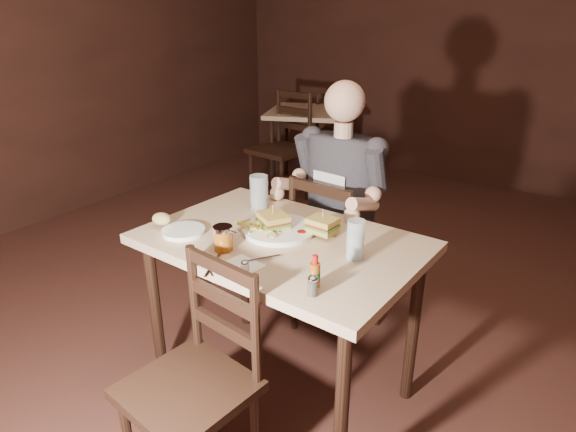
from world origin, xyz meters
The scene contains 24 objects.
room_shell centered at (0.00, 0.00, 1.40)m, with size 7.00×7.00×7.00m.
main_table centered at (-0.17, -0.09, 0.68)m, with size 1.15×0.80×0.77m.
bg_table centered at (-1.60, 2.50, 0.68)m, with size 1.04×1.04×0.77m.
chair_far centered at (-0.20, 0.48, 0.44)m, with size 0.41×0.45×0.89m, color black, non-canonical shape.
chair_near centered at (-0.17, -0.66, 0.43)m, with size 0.39×0.43×0.85m, color black, non-canonical shape.
bg_chair_far centered at (-1.60, 3.05, 0.44)m, with size 0.41×0.45×0.88m, color black, non-canonical shape.
bg_chair_near centered at (-1.60, 1.95, 0.50)m, with size 0.46×0.50×0.99m, color black, non-canonical shape.
diner centered at (-0.20, 0.44, 0.90)m, with size 0.51×0.40×0.88m, color #37343A, non-canonical shape.
dinner_plate centered at (-0.21, -0.05, 0.78)m, with size 0.30×0.30×0.02m, color white.
sandwich_left centered at (-0.24, -0.05, 0.84)m, with size 0.13×0.10×0.11m, color gold, non-canonical shape.
sandwich_right centered at (-0.05, 0.03, 0.84)m, with size 0.11×0.09×0.10m, color gold, non-canonical shape.
fries_pile centered at (-0.27, -0.09, 0.81)m, with size 0.25×0.17×0.04m, color #DACD63, non-canonical shape.
ketchup_dollop centered at (-0.11, -0.03, 0.79)m, with size 0.04×0.04×0.01m, color maroon.
glass_left centered at (-0.45, 0.13, 0.85)m, with size 0.09×0.09×0.16m, color silver.
glass_right centered at (0.15, -0.08, 0.85)m, with size 0.07×0.07×0.15m, color silver.
hot_sauce centered at (0.13, -0.34, 0.83)m, with size 0.04×0.04×0.11m, color #8C4610, non-canonical shape.
salt_shaker centered at (-0.10, -0.41, 0.80)m, with size 0.03×0.03×0.05m, color white, non-canonical shape.
pepper_shaker centered at (0.16, -0.39, 0.80)m, with size 0.04×0.04×0.07m, color #38332D, non-canonical shape.
syrup_dispenser centered at (-0.30, -0.30, 0.82)m, with size 0.08×0.08×0.10m, color #8C4610, non-canonical shape.
napkin centered at (-0.16, -0.37, 0.77)m, with size 0.14×0.13×0.00m, color white.
knife centered at (-0.25, -0.41, 0.77)m, with size 0.01×0.19×0.00m, color silver.
fork centered at (-0.13, -0.29, 0.78)m, with size 0.01×0.15×0.00m, color silver.
side_plate centered at (-0.54, -0.28, 0.78)m, with size 0.17×0.17×0.01m, color white.
bread_roll centered at (-0.66, -0.28, 0.81)m, with size 0.09×0.07×0.05m, color tan.
Camera 1 is at (0.83, -1.55, 1.60)m, focal length 30.00 mm.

